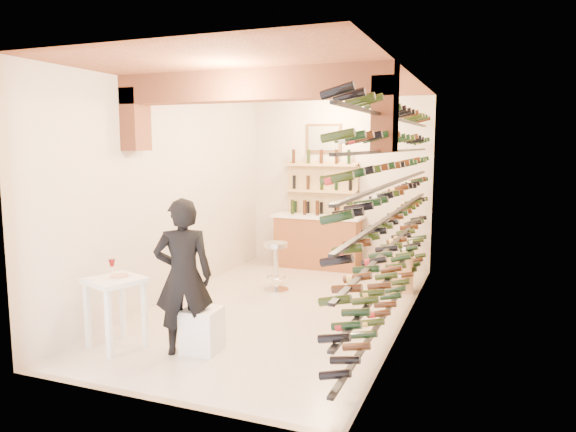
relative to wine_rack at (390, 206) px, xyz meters
The scene contains 11 objects.
ground 2.18m from the wine_rack, behind, with size 6.00×6.00×0.00m, color beige.
room_shell 1.70m from the wine_rack, behind, with size 3.52×6.02×3.21m.
wine_rack is the anchor object (origin of this frame).
back_counter 3.38m from the wine_rack, 124.66° to the left, with size 1.70×0.62×1.29m.
back_shelving 3.44m from the wine_rack, 122.37° to the left, with size 1.40×0.31×2.73m.
tasting_table 3.53m from the wine_rack, 143.40° to the right, with size 0.72×0.72×0.99m.
white_stool 2.83m from the wine_rack, 134.59° to the right, with size 0.40×0.40×0.50m, color white.
person 2.78m from the wine_rack, 135.38° to the right, with size 0.64×0.42×1.76m, color black.
chrome_barstool 2.37m from the wine_rack, 157.05° to the left, with size 0.41×0.41×0.79m.
crate_lower 2.07m from the wine_rack, 94.94° to the left, with size 0.49×0.35×0.30m, color tan.
crate_upper 1.89m from the wine_rack, 94.94° to the left, with size 0.46×0.32×0.27m, color tan.
Camera 1 is at (2.76, -6.81, 2.32)m, focal length 33.05 mm.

